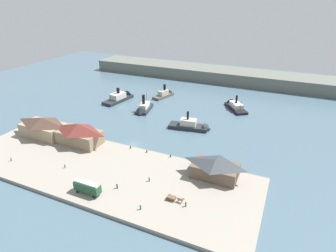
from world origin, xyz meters
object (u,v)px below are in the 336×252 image
object	(u,v)px
ferry_moored_west	(165,94)
pedestrian_near_west_shed	(186,204)
pedestrian_walking_west	(11,159)
ferry_departing_north	(121,97)
ferry_approaching_east	(193,126)
ferry_moored_east	(143,109)
ferry_shed_customs_shed	(215,168)
mooring_post_east	(147,151)
horse_cart	(175,198)
pedestrian_near_east_shed	(149,179)
street_tram	(87,187)
mooring_post_center_east	(131,147)
ferry_outer_harbor	(234,106)
pedestrian_walking_east	(65,166)
ferry_shed_east_terminal	(79,133)
mooring_post_center_west	(171,156)
pedestrian_near_cart	(117,186)
ferry_shed_central_terminal	(43,126)
pedestrian_by_tram	(140,207)

from	to	relation	value
ferry_moored_west	pedestrian_near_west_shed	bearing A→B (deg)	-61.79
pedestrian_walking_west	ferry_departing_north	xyz separation A→B (m)	(-1.42, 75.87, -0.32)
ferry_approaching_east	ferry_moored_east	size ratio (longest dim) A/B	1.21
ferry_shed_customs_shed	mooring_post_east	distance (m)	28.73
horse_cart	pedestrian_near_east_shed	bearing A→B (deg)	154.44
street_tram	ferry_departing_north	world-z (taller)	ferry_departing_north
pedestrian_near_east_shed	pedestrian_walking_west	distance (m)	52.97
ferry_moored_west	ferry_approaching_east	size ratio (longest dim) A/B	0.82
street_tram	horse_cart	size ratio (longest dim) A/B	1.57
mooring_post_center_east	ferry_approaching_east	xyz separation A→B (m)	(15.87, 29.25, -0.18)
pedestrian_walking_west	horse_cart	bearing A→B (deg)	3.97
ferry_approaching_east	ferry_outer_harbor	bearing A→B (deg)	71.52
pedestrian_walking_east	ferry_outer_harbor	xyz separation A→B (m)	(41.31, 85.43, -0.59)
ferry_shed_east_terminal	mooring_post_center_west	xyz separation A→B (m)	(38.41, 5.13, -3.98)
street_tram	ferry_moored_west	xyz separation A→B (m)	(-17.81, 95.22, -2.09)
pedestrian_walking_east	ferry_outer_harbor	world-z (taller)	ferry_outer_harbor
ferry_moored_west	ferry_approaching_east	distance (m)	47.90
pedestrian_near_west_shed	pedestrian_near_east_shed	distance (m)	16.55
ferry_shed_customs_shed	horse_cart	distance (m)	18.60
street_tram	ferry_outer_harbor	size ratio (longest dim) A/B	0.48
ferry_approaching_east	pedestrian_near_cart	bearing A→B (deg)	-96.97
ferry_moored_west	ferry_approaching_east	xyz separation A→B (m)	(31.13, -36.40, -0.03)
pedestrian_near_east_shed	ferry_moored_west	xyz separation A→B (m)	(-32.16, 82.03, -0.48)
pedestrian_walking_east	ferry_shed_east_terminal	bearing A→B (deg)	113.52
ferry_shed_customs_shed	street_tram	size ratio (longest dim) A/B	1.77
ferry_outer_harbor	ferry_approaching_east	bearing A→B (deg)	-108.48
mooring_post_center_west	ferry_departing_north	bearing A→B (deg)	137.45
ferry_moored_west	ferry_approaching_east	bearing A→B (deg)	-49.46
mooring_post_east	ferry_approaching_east	world-z (taller)	ferry_approaching_east
horse_cart	street_tram	bearing A→B (deg)	-163.19
ferry_shed_central_terminal	ferry_outer_harbor	bearing A→B (deg)	45.91
ferry_outer_harbor	ferry_shed_customs_shed	bearing A→B (deg)	-83.20
ferry_shed_east_terminal	horse_cart	size ratio (longest dim) A/B	3.25
ferry_moored_west	ferry_moored_east	bearing A→B (deg)	-90.67
horse_cart	pedestrian_near_west_shed	bearing A→B (deg)	-13.92
pedestrian_near_west_shed	pedestrian_walking_east	xyz separation A→B (m)	(-46.06, 1.13, -0.09)
pedestrian_walking_east	ferry_shed_central_terminal	bearing A→B (deg)	148.31
pedestrian_walking_west	ferry_approaching_east	world-z (taller)	ferry_approaching_east
pedestrian_near_west_shed	pedestrian_near_east_shed	size ratio (longest dim) A/B	1.01
ferry_shed_central_terminal	pedestrian_near_cart	world-z (taller)	ferry_shed_central_terminal
mooring_post_center_east	mooring_post_east	bearing A→B (deg)	-2.17
horse_cart	mooring_post_center_west	size ratio (longest dim) A/B	6.22
street_tram	mooring_post_east	xyz separation A→B (m)	(4.85, 29.29, -1.95)
pedestrian_by_tram	ferry_approaching_east	distance (m)	58.68
ferry_shed_central_terminal	pedestrian_walking_west	bearing A→B (deg)	-77.18
pedestrian_walking_west	ferry_moored_west	distance (m)	93.99
mooring_post_east	pedestrian_near_east_shed	bearing A→B (deg)	-59.45
ferry_moored_west	street_tram	bearing A→B (deg)	-79.40
ferry_shed_central_terminal	ferry_outer_harbor	size ratio (longest dim) A/B	1.05
street_tram	ferry_departing_north	bearing A→B (deg)	116.28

